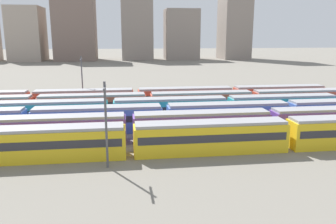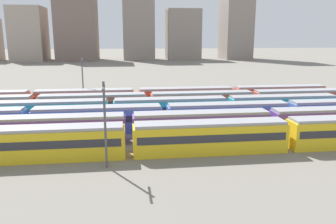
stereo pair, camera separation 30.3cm
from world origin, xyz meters
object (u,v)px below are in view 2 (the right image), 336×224
train_track_0 (210,137)px  train_track_5 (136,98)px  train_track_1 (270,123)px  train_track_4 (202,102)px  train_track_2 (164,117)px  train_track_3 (111,111)px  catenary_pole_1 (83,79)px  catenary_pole_0 (105,120)px

train_track_0 → train_track_5: size_ratio=1.25×
train_track_1 → train_track_4: size_ratio=1.20×
train_track_2 → train_track_3: (-7.89, 5.20, 0.00)m
train_track_1 → train_track_0: bearing=-151.4°
train_track_5 → catenary_pole_1: (-10.02, 3.06, 3.47)m
catenary_pole_0 → train_track_0: bearing=15.1°
train_track_4 → catenary_pole_1: (-21.41, 8.26, 3.47)m
train_track_2 → train_track_3: size_ratio=1.00×
train_track_5 → train_track_0: bearing=-73.5°
train_track_2 → catenary_pole_1: 23.32m
train_track_1 → train_track_2: same height
train_track_4 → train_track_3: bearing=-161.7°
train_track_5 → catenary_pole_0: catenary_pole_0 is taller
catenary_pole_0 → train_track_5: bearing=82.0°
train_track_2 → train_track_0: bearing=-68.1°
train_track_0 → train_track_1: same height
train_track_1 → train_track_3: 23.99m
train_track_3 → train_track_5: size_ratio=1.00×
train_track_0 → catenary_pole_1: (-17.73, 29.06, 3.47)m
train_track_3 → train_track_0: bearing=-52.3°
train_track_5 → catenary_pole_0: size_ratio=8.26×
train_track_0 → train_track_1: (9.55, 5.20, 0.00)m
train_track_4 → catenary_pole_0: bearing=-122.9°
train_track_0 → train_track_3: size_ratio=1.25×
train_track_2 → catenary_pole_1: catenary_pole_1 is taller
train_track_1 → train_track_4: same height
train_track_4 → train_track_1: bearing=-69.4°
train_track_3 → train_track_4: size_ratio=0.80×
train_track_3 → catenary_pole_1: 15.01m
train_track_0 → catenary_pole_1: size_ratio=9.70×
catenary_pole_1 → train_track_1: bearing=-41.2°
train_track_0 → train_track_2: bearing=111.9°
train_track_3 → train_track_4: (15.75, 5.20, 0.00)m
train_track_3 → catenary_pole_0: (0.23, -18.79, 3.15)m
train_track_3 → catenary_pole_0: catenary_pole_0 is taller
train_track_0 → train_track_2: 11.21m
train_track_1 → train_track_5: bearing=129.7°
train_track_1 → catenary_pole_1: (-27.29, 23.86, 3.47)m
train_track_4 → catenary_pole_0: size_ratio=10.36×
catenary_pole_1 → train_track_5: bearing=-17.0°
train_track_1 → catenary_pole_0: catenary_pole_0 is taller
train_track_4 → catenary_pole_0: 28.74m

